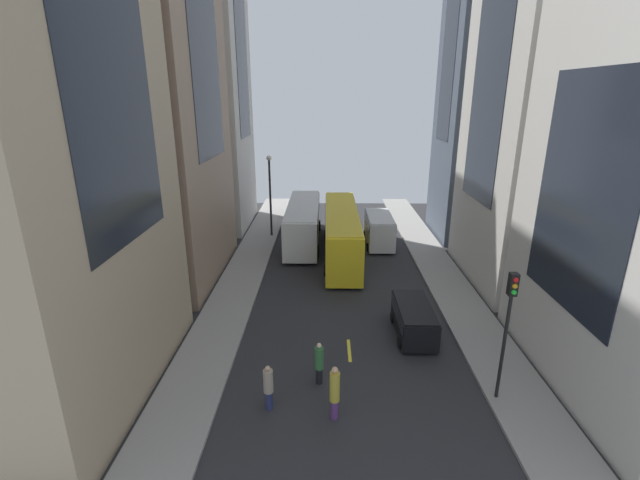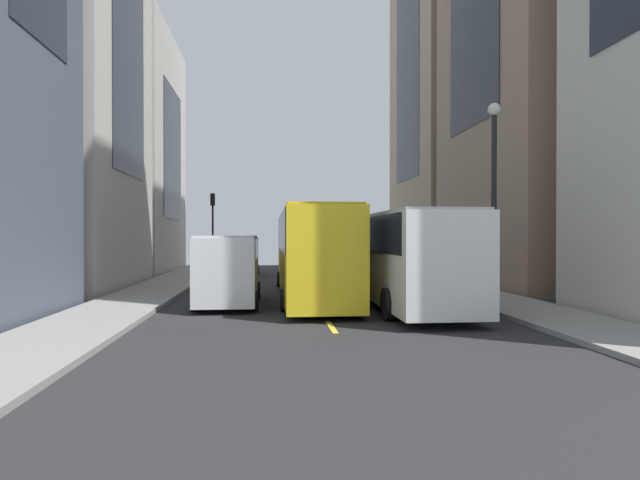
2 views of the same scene
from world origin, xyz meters
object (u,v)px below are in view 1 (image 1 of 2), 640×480
at_px(pedestrian_walking_far, 319,362).
at_px(pedestrian_crossing_mid, 335,392).
at_px(delivery_van_white, 379,228).
at_px(car_black_0, 414,318).
at_px(city_bus_white, 303,220).
at_px(pedestrian_crossing_near, 268,387).
at_px(traffic_light_near_corner, 509,313).
at_px(streetcar_yellow, 342,229).

height_order(pedestrian_walking_far, pedestrian_crossing_mid, pedestrian_crossing_mid).
height_order(delivery_van_white, car_black_0, delivery_van_white).
bearing_deg(city_bus_white, pedestrian_walking_far, -85.07).
distance_m(pedestrian_crossing_near, pedestrian_crossing_mid, 2.67).
bearing_deg(car_black_0, pedestrian_walking_far, -139.41).
relative_size(pedestrian_walking_far, traffic_light_near_corner, 0.36).
height_order(streetcar_yellow, pedestrian_crossing_near, streetcar_yellow).
bearing_deg(pedestrian_walking_far, pedestrian_crossing_near, 54.76).
height_order(pedestrian_crossing_near, traffic_light_near_corner, traffic_light_near_corner).
bearing_deg(streetcar_yellow, car_black_0, -74.23).
distance_m(car_black_0, pedestrian_crossing_mid, 7.65).
height_order(city_bus_white, pedestrian_crossing_near, city_bus_white).
height_order(city_bus_white, streetcar_yellow, streetcar_yellow).
bearing_deg(traffic_light_near_corner, pedestrian_crossing_near, -175.88).
bearing_deg(delivery_van_white, pedestrian_crossing_near, -108.22).
relative_size(city_bus_white, pedestrian_crossing_mid, 4.84).
bearing_deg(pedestrian_crossing_near, delivery_van_white, 108.93).
relative_size(city_bus_white, pedestrian_crossing_near, 5.63).
height_order(streetcar_yellow, traffic_light_near_corner, traffic_light_near_corner).
bearing_deg(pedestrian_crossing_mid, streetcar_yellow, -18.88).
bearing_deg(traffic_light_near_corner, delivery_van_white, 97.76).
distance_m(delivery_van_white, pedestrian_crossing_near, 21.35).
xyz_separation_m(city_bus_white, delivery_van_white, (6.35, -0.59, -0.50)).
distance_m(city_bus_white, pedestrian_crossing_mid, 21.51).
bearing_deg(pedestrian_crossing_near, pedestrian_walking_far, 77.41).
distance_m(delivery_van_white, pedestrian_crossing_mid, 21.17).
xyz_separation_m(streetcar_yellow, traffic_light_near_corner, (5.89, -17.24, 1.89)).
height_order(delivery_van_white, pedestrian_crossing_near, delivery_van_white).
distance_m(streetcar_yellow, delivery_van_white, 4.04).
distance_m(pedestrian_walking_far, pedestrian_crossing_mid, 2.28).
height_order(delivery_van_white, pedestrian_crossing_mid, delivery_van_white).
height_order(city_bus_white, delivery_van_white, city_bus_white).
relative_size(pedestrian_crossing_mid, traffic_light_near_corner, 0.42).
relative_size(delivery_van_white, car_black_0, 1.26).
height_order(pedestrian_crossing_mid, traffic_light_near_corner, traffic_light_near_corner).
xyz_separation_m(streetcar_yellow, car_black_0, (3.41, -12.06, -1.14)).
bearing_deg(streetcar_yellow, pedestrian_crossing_mid, -92.61).
xyz_separation_m(pedestrian_crossing_near, traffic_light_near_corner, (9.34, 0.67, 2.96)).
height_order(pedestrian_walking_far, traffic_light_near_corner, traffic_light_near_corner).
distance_m(streetcar_yellow, pedestrian_crossing_near, 18.27).
bearing_deg(streetcar_yellow, pedestrian_walking_far, -95.18).
bearing_deg(traffic_light_near_corner, pedestrian_walking_far, 172.24).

